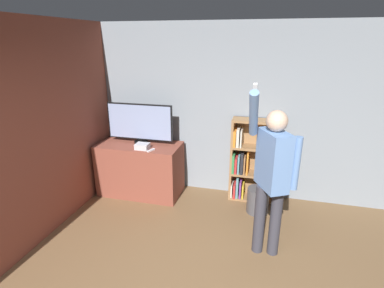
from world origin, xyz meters
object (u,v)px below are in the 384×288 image
game_console (142,146)px  bookshelf (250,162)px  waste_bin (258,200)px  person (272,171)px  television (140,123)px

game_console → bookshelf: bookshelf is taller
bookshelf → waste_bin: size_ratio=3.45×
bookshelf → person: (0.31, -1.27, 0.44)m
bookshelf → television: bearing=-174.4°
game_console → waste_bin: size_ratio=0.53×
person → game_console: bearing=-142.0°
bookshelf → waste_bin: bookshelf is taller
television → person: person is taller
person → waste_bin: 1.25m
waste_bin → game_console: bearing=-178.5°
bookshelf → person: size_ratio=0.64×
television → waste_bin: television is taller
television → person: 2.33m
game_console → person: (1.91, -0.84, 0.17)m
television → person: size_ratio=0.53×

